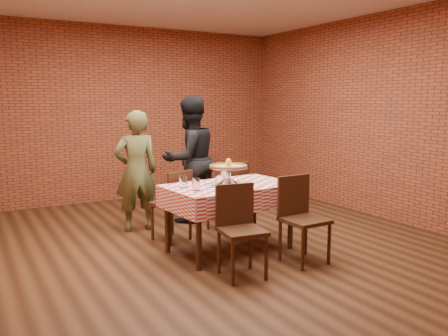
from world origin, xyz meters
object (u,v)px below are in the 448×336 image
(pizza_stand, at_px, (228,176))
(chair_far_left, at_px, (171,205))
(chair_near_left, at_px, (242,232))
(pizza, at_px, (229,167))
(condiment_caddy, at_px, (221,173))
(chair_near_right, at_px, (305,220))
(diner_black, at_px, (190,159))
(chair_far_right, at_px, (227,196))
(water_glass_right, at_px, (183,181))
(water_glass_left, at_px, (196,184))
(table, at_px, (230,218))
(diner_olive, at_px, (136,171))

(pizza_stand, height_order, chair_far_left, pizza_stand)
(chair_far_left, bearing_deg, chair_near_left, 75.89)
(pizza, xyz_separation_m, condiment_caddy, (0.08, 0.30, -0.12))
(chair_near_left, relative_size, chair_near_right, 0.98)
(diner_black, bearing_deg, condiment_caddy, 73.61)
(condiment_caddy, relative_size, chair_far_right, 0.17)
(condiment_caddy, bearing_deg, pizza, -124.28)
(chair_near_left, distance_m, diner_black, 2.24)
(water_glass_right, bearing_deg, water_glass_left, -77.55)
(pizza, xyz_separation_m, water_glass_right, (-0.51, 0.08, -0.13))
(chair_far_right, bearing_deg, pizza, 41.14)
(pizza, xyz_separation_m, water_glass_left, (-0.47, -0.13, -0.13))
(water_glass_left, height_order, chair_far_right, chair_far_right)
(pizza, distance_m, chair_near_left, 0.95)
(water_glass_right, relative_size, chair_far_right, 0.15)
(table, bearing_deg, diner_black, 82.50)
(diner_black, bearing_deg, pizza_stand, 71.68)
(table, distance_m, diner_olive, 1.50)
(table, xyz_separation_m, water_glass_right, (-0.53, 0.08, 0.45))
(table, bearing_deg, diner_olive, 115.68)
(table, height_order, diner_black, diner_black)
(water_glass_left, bearing_deg, diner_olive, 95.84)
(table, height_order, pizza_stand, pizza_stand)
(table, height_order, diner_olive, diner_olive)
(chair_near_right, bearing_deg, chair_far_right, 90.77)
(pizza_stand, relative_size, water_glass_right, 3.24)
(chair_near_right, distance_m, chair_far_left, 1.67)
(water_glass_right, relative_size, chair_near_left, 0.15)
(pizza_stand, bearing_deg, pizza, 0.00)
(water_glass_right, bearing_deg, chair_far_left, 79.30)
(water_glass_right, height_order, diner_olive, diner_olive)
(table, xyz_separation_m, pizza, (-0.02, 0.00, 0.58))
(chair_near_left, bearing_deg, diner_olive, 106.42)
(table, bearing_deg, water_glass_right, 171.10)
(pizza_stand, relative_size, diner_olive, 0.28)
(chair_near_right, height_order, diner_olive, diner_olive)
(condiment_caddy, xyz_separation_m, chair_far_right, (0.34, 0.45, -0.38))
(diner_olive, bearing_deg, pizza_stand, 119.38)
(chair_far_right, xyz_separation_m, diner_black, (-0.22, 0.65, 0.42))
(table, bearing_deg, pizza_stand, 169.77)
(pizza_stand, xyz_separation_m, diner_black, (0.20, 1.40, 0.02))
(pizza_stand, height_order, diner_black, diner_black)
(chair_far_left, bearing_deg, pizza_stand, 101.17)
(table, distance_m, diner_black, 1.50)
(chair_far_right, distance_m, diner_black, 0.81)
(chair_near_right, xyz_separation_m, chair_far_right, (-0.07, 1.48, 0.00))
(pizza, relative_size, chair_far_left, 0.49)
(chair_near_left, height_order, diner_black, diner_black)
(water_glass_left, xyz_separation_m, condiment_caddy, (0.55, 0.43, 0.01))
(water_glass_right, bearing_deg, pizza_stand, -8.86)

